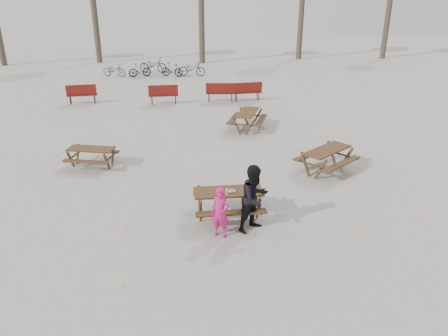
{
  "coord_description": "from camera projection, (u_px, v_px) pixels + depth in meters",
  "views": [
    {
      "loc": [
        -1.29,
        -10.17,
        5.79
      ],
      "look_at": [
        0.0,
        1.0,
        1.0
      ],
      "focal_mm": 35.0,
      "sensor_mm": 36.0,
      "label": 1
    }
  ],
  "objects": [
    {
      "name": "park_bench_row",
      "position": [
        179.0,
        93.0,
        22.65
      ],
      "size": [
        10.14,
        1.12,
        1.03
      ],
      "color": "maroon",
      "rests_on": "ground"
    },
    {
      "name": "child",
      "position": [
        220.0,
        213.0,
        10.57
      ],
      "size": [
        0.56,
        0.48,
        1.29
      ],
      "primitive_type": "imported",
      "rotation": [
        0.0,
        0.0,
        -0.44
      ],
      "color": "#CB1973",
      "rests_on": "ground"
    },
    {
      "name": "adult",
      "position": [
        255.0,
        198.0,
        10.78
      ],
      "size": [
        1.07,
        1.03,
        1.75
      ],
      "primitive_type": "imported",
      "rotation": [
        0.0,
        0.0,
        0.61
      ],
      "color": "black",
      "rests_on": "ground"
    },
    {
      "name": "soda_bottle",
      "position": [
        227.0,
        192.0,
        11.16
      ],
      "size": [
        0.07,
        0.07,
        0.17
      ],
      "color": "silver",
      "rests_on": "main_picnic_table"
    },
    {
      "name": "ground",
      "position": [
        228.0,
        217.0,
        11.7
      ],
      "size": [
        80.0,
        80.0,
        0.0
      ],
      "primitive_type": "plane",
      "color": "gray",
      "rests_on": "ground"
    },
    {
      "name": "food_tray",
      "position": [
        232.0,
        191.0,
        11.32
      ],
      "size": [
        0.18,
        0.11,
        0.03
      ],
      "primitive_type": "cube",
      "color": "silver",
      "rests_on": "main_picnic_table"
    },
    {
      "name": "bread_roll",
      "position": [
        232.0,
        190.0,
        11.31
      ],
      "size": [
        0.14,
        0.06,
        0.05
      ],
      "primitive_type": "ellipsoid",
      "color": "tan",
      "rests_on": "food_tray"
    },
    {
      "name": "fallen_leaves",
      "position": [
        234.0,
        178.0,
        14.03
      ],
      "size": [
        11.0,
        11.0,
        0.01
      ],
      "primitive_type": null,
      "color": "#AF952A",
      "rests_on": "ground"
    },
    {
      "name": "bicycle_row",
      "position": [
        156.0,
        68.0,
        29.4
      ],
      "size": [
        6.94,
        2.66,
        1.01
      ],
      "color": "black",
      "rests_on": "ground"
    },
    {
      "name": "picnic_table_far",
      "position": [
        247.0,
        121.0,
        18.53
      ],
      "size": [
        1.97,
        2.17,
        0.76
      ],
      "primitive_type": null,
      "rotation": [
        0.0,
        0.0,
        1.2
      ],
      "color": "#3B2715",
      "rests_on": "ground"
    },
    {
      "name": "main_picnic_table",
      "position": [
        228.0,
        197.0,
        11.47
      ],
      "size": [
        1.8,
        1.45,
        0.78
      ],
      "color": "#3B2715",
      "rests_on": "ground"
    },
    {
      "name": "picnic_table_east",
      "position": [
        326.0,
        160.0,
        14.39
      ],
      "size": [
        2.3,
        2.23,
        0.77
      ],
      "primitive_type": null,
      "rotation": [
        0.0,
        0.0,
        0.64
      ],
      "color": "#3B2715",
      "rests_on": "ground"
    },
    {
      "name": "picnic_table_north",
      "position": [
        92.0,
        157.0,
        14.77
      ],
      "size": [
        1.81,
        1.6,
        0.66
      ],
      "primitive_type": null,
      "rotation": [
        0.0,
        0.0,
        -0.27
      ],
      "color": "#3B2715",
      "rests_on": "ground"
    }
  ]
}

